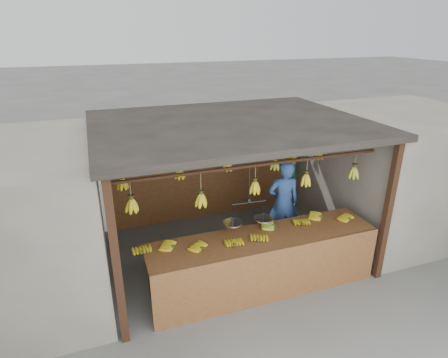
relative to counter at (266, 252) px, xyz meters
name	(u,v)px	position (x,y,z in m)	size (l,w,h in m)	color
ground	(230,251)	(-0.11, 1.23, -0.71)	(80.00, 80.00, 0.00)	#5B5B57
stall	(223,142)	(-0.11, 1.55, 1.26)	(4.30, 3.30, 2.40)	black
neighbor_right	(398,169)	(3.49, 1.23, 0.44)	(3.00, 3.00, 2.30)	slate
counter	(266,252)	(0.00, 0.00, 0.00)	(3.60, 0.80, 0.96)	brown
hanging_bananas	(230,167)	(-0.12, 1.23, 0.92)	(3.60, 2.25, 0.38)	#B8A113
balance_scale	(248,218)	(-0.20, 0.23, 0.48)	(0.75, 0.31, 0.87)	black
vendor	(283,203)	(0.93, 1.22, 0.10)	(0.59, 0.39, 1.62)	#3359A5
bag_bundles	(291,163)	(1.83, 2.58, 0.30)	(0.08, 0.26, 1.30)	#1426BF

